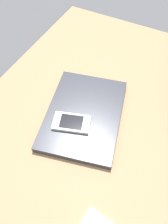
% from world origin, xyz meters
% --- Properties ---
extents(desk_surface, '(1.20, 0.80, 0.03)m').
position_xyz_m(desk_surface, '(0.00, 0.00, 0.01)').
color(desk_surface, '#9E7751').
rests_on(desk_surface, ground).
extents(laptop_closed, '(0.36, 0.30, 0.02)m').
position_xyz_m(laptop_closed, '(-0.05, -0.05, 0.04)').
color(laptop_closed, '#33353D').
rests_on(laptop_closed, desk_surface).
extents(cell_phone_on_laptop, '(0.09, 0.12, 0.01)m').
position_xyz_m(cell_phone_on_laptop, '(0.01, -0.07, 0.05)').
color(cell_phone_on_laptop, silver).
rests_on(cell_phone_on_laptop, laptop_closed).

